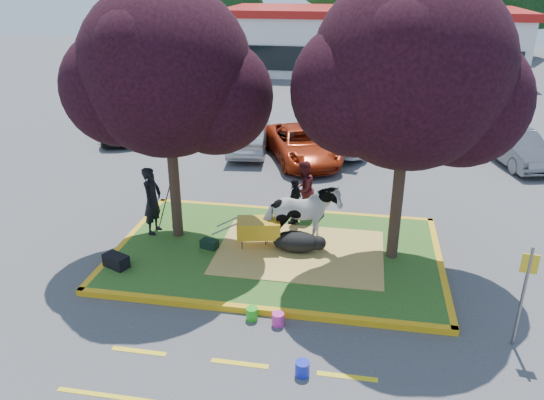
% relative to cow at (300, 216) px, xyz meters
% --- Properties ---
extents(ground, '(90.00, 90.00, 0.00)m').
position_rel_cow_xyz_m(ground, '(-0.55, -0.35, -0.99)').
color(ground, '#424244').
rests_on(ground, ground).
extents(median_island, '(8.00, 5.00, 0.15)m').
position_rel_cow_xyz_m(median_island, '(-0.55, -0.35, -0.91)').
color(median_island, '#27571B').
rests_on(median_island, ground).
extents(curb_near, '(8.30, 0.16, 0.15)m').
position_rel_cow_xyz_m(curb_near, '(-0.55, -2.93, -0.91)').
color(curb_near, '#E9A613').
rests_on(curb_near, ground).
extents(curb_far, '(8.30, 0.16, 0.15)m').
position_rel_cow_xyz_m(curb_far, '(-0.55, 2.23, -0.91)').
color(curb_far, '#E9A613').
rests_on(curb_far, ground).
extents(curb_left, '(0.16, 5.30, 0.15)m').
position_rel_cow_xyz_m(curb_left, '(-4.63, -0.35, -0.91)').
color(curb_left, '#E9A613').
rests_on(curb_left, ground).
extents(curb_right, '(0.16, 5.30, 0.15)m').
position_rel_cow_xyz_m(curb_right, '(3.53, -0.35, -0.91)').
color(curb_right, '#E9A613').
rests_on(curb_right, ground).
extents(straw_bedding, '(4.20, 3.00, 0.01)m').
position_rel_cow_xyz_m(straw_bedding, '(0.05, -0.35, -0.83)').
color(straw_bedding, '#D6B458').
rests_on(straw_bedding, median_island).
extents(tree_purple_left, '(5.06, 4.20, 6.51)m').
position_rel_cow_xyz_m(tree_purple_left, '(-3.33, 0.03, 3.37)').
color(tree_purple_left, black).
rests_on(tree_purple_left, median_island).
extents(tree_purple_right, '(5.30, 4.40, 6.82)m').
position_rel_cow_xyz_m(tree_purple_right, '(2.37, -0.17, 3.58)').
color(tree_purple_right, black).
rests_on(tree_purple_right, median_island).
extents(fire_lane_stripe_a, '(1.10, 0.12, 0.01)m').
position_rel_cow_xyz_m(fire_lane_stripe_a, '(-2.55, -4.55, -0.98)').
color(fire_lane_stripe_a, yellow).
rests_on(fire_lane_stripe_a, ground).
extents(fire_lane_stripe_b, '(1.10, 0.12, 0.01)m').
position_rel_cow_xyz_m(fire_lane_stripe_b, '(-0.55, -4.55, -0.98)').
color(fire_lane_stripe_b, yellow).
rests_on(fire_lane_stripe_b, ground).
extents(fire_lane_stripe_c, '(1.10, 0.12, 0.01)m').
position_rel_cow_xyz_m(fire_lane_stripe_c, '(1.45, -4.55, -0.98)').
color(fire_lane_stripe_c, yellow).
rests_on(fire_lane_stripe_c, ground).
extents(retail_building, '(20.40, 8.40, 4.40)m').
position_rel_cow_xyz_m(retail_building, '(1.45, 27.63, 1.26)').
color(retail_building, silver).
rests_on(retail_building, ground).
extents(cow, '(2.17, 1.54, 1.67)m').
position_rel_cow_xyz_m(cow, '(0.00, 0.00, 0.00)').
color(cow, silver).
rests_on(cow, median_island).
extents(calf, '(1.26, 0.78, 0.53)m').
position_rel_cow_xyz_m(calf, '(-0.06, -0.31, -0.57)').
color(calf, black).
rests_on(calf, median_island).
extents(handler, '(0.52, 0.72, 1.87)m').
position_rel_cow_xyz_m(handler, '(-4.03, 0.10, 0.10)').
color(handler, black).
rests_on(handler, median_island).
extents(visitor_a, '(0.90, 1.00, 1.68)m').
position_rel_cow_xyz_m(visitor_a, '(-0.15, 1.81, 0.01)').
color(visitor_a, '#471418').
rests_on(visitor_a, median_island).
extents(visitor_b, '(0.49, 0.85, 1.35)m').
position_rel_cow_xyz_m(visitor_b, '(-0.32, 1.31, -0.16)').
color(visitor_b, black).
rests_on(visitor_b, median_island).
extents(wheelbarrow, '(1.98, 0.86, 0.75)m').
position_rel_cow_xyz_m(wheelbarrow, '(-1.04, -0.22, -0.32)').
color(wheelbarrow, black).
rests_on(wheelbarrow, median_island).
extents(gear_bag_dark, '(0.71, 0.56, 0.32)m').
position_rel_cow_xyz_m(gear_bag_dark, '(-4.25, -1.86, -0.68)').
color(gear_bag_dark, black).
rests_on(gear_bag_dark, median_island).
extents(gear_bag_green, '(0.49, 0.38, 0.23)m').
position_rel_cow_xyz_m(gear_bag_green, '(-2.29, -0.55, -0.72)').
color(gear_bag_green, black).
rests_on(gear_bag_green, median_island).
extents(sign_post, '(0.30, 0.07, 2.17)m').
position_rel_cow_xyz_m(sign_post, '(4.62, -3.05, 0.33)').
color(sign_post, slate).
rests_on(sign_post, ground).
extents(bucket_green, '(0.29, 0.29, 0.27)m').
position_rel_cow_xyz_m(bucket_green, '(-0.61, -3.15, -0.85)').
color(bucket_green, green).
rests_on(bucket_green, ground).
extents(bucket_pink, '(0.27, 0.27, 0.27)m').
position_rel_cow_xyz_m(bucket_pink, '(-0.04, -3.25, -0.85)').
color(bucket_pink, '#D02E93').
rests_on(bucket_pink, ground).
extents(bucket_blue, '(0.31, 0.31, 0.28)m').
position_rel_cow_xyz_m(bucket_blue, '(0.64, -4.65, -0.84)').
color(bucket_blue, '#1825C1').
rests_on(bucket_blue, ground).
extents(car_black, '(3.27, 4.60, 1.46)m').
position_rel_cow_xyz_m(car_black, '(-9.06, 8.97, -0.26)').
color(car_black, black).
rests_on(car_black, ground).
extents(car_silver, '(1.88, 4.21, 1.34)m').
position_rel_cow_xyz_m(car_silver, '(-3.10, 8.00, -0.31)').
color(car_silver, '#94979B').
rests_on(car_silver, ground).
extents(car_red, '(3.79, 5.14, 1.30)m').
position_rel_cow_xyz_m(car_red, '(-0.85, 7.21, -0.34)').
color(car_red, '#A42B0D').
rests_on(car_red, ground).
extents(car_white, '(2.96, 5.17, 1.41)m').
position_rel_cow_xyz_m(car_white, '(0.95, 9.09, -0.28)').
color(car_white, white).
rests_on(car_white, ground).
extents(car_grey, '(2.32, 4.13, 1.29)m').
position_rel_cow_xyz_m(car_grey, '(7.17, 8.25, -0.34)').
color(car_grey, '#595A61').
rests_on(car_grey, ground).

